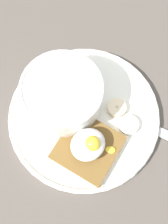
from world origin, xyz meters
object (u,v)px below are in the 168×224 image
at_px(toast_slice, 88,148).
at_px(poached_egg, 89,145).
at_px(oatmeal_bowl, 63,95).
at_px(banana_slice_left, 129,125).
at_px(banana_slice_front, 117,108).

relative_size(toast_slice, poached_egg, 1.92).
xyz_separation_m(oatmeal_bowl, toast_slice, (-0.02, -0.09, -0.03)).
relative_size(oatmeal_bowl, toast_slice, 1.10).
relative_size(oatmeal_bowl, poached_egg, 2.10).
distance_m(toast_slice, banana_slice_left, 0.08).
bearing_deg(oatmeal_bowl, toast_slice, -101.95).
xyz_separation_m(banana_slice_front, banana_slice_left, (-0.00, -0.04, -0.00)).
relative_size(banana_slice_front, banana_slice_left, 0.82).
xyz_separation_m(oatmeal_bowl, poached_egg, (-0.02, -0.09, -0.00)).
bearing_deg(banana_slice_front, poached_egg, -163.36).
distance_m(oatmeal_bowl, toast_slice, 0.10).
distance_m(poached_egg, banana_slice_left, 0.08).
bearing_deg(toast_slice, oatmeal_bowl, 78.05).
bearing_deg(poached_egg, oatmeal_bowl, 78.73).
xyz_separation_m(toast_slice, banana_slice_left, (0.08, -0.01, -0.00)).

